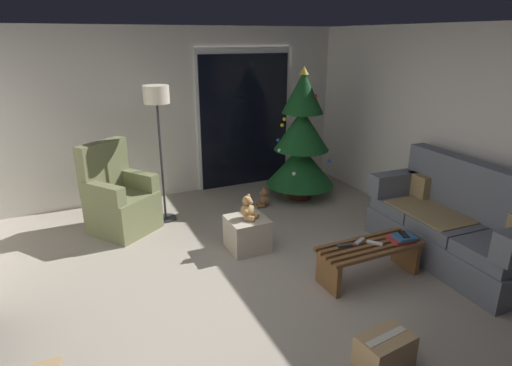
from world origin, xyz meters
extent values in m
plane|color=#9E9384|center=(0.00, 0.00, 0.00)|extent=(7.00, 7.00, 0.00)
cube|color=silver|center=(0.00, 3.06, 1.25)|extent=(5.72, 0.12, 2.50)
cube|color=silver|center=(2.86, 0.00, 1.25)|extent=(0.12, 6.00, 2.50)
cube|color=silver|center=(1.26, 2.99, 1.10)|extent=(1.60, 0.02, 2.20)
cube|color=black|center=(1.26, 2.97, 1.05)|extent=(1.50, 0.02, 2.10)
cube|color=slate|center=(2.25, -0.32, 0.17)|extent=(0.85, 1.93, 0.34)
cube|color=slate|center=(2.20, -0.94, 0.41)|extent=(0.71, 0.63, 0.14)
cube|color=slate|center=(2.23, -0.32, 0.41)|extent=(0.71, 0.63, 0.14)
cube|color=slate|center=(2.26, 0.30, 0.41)|extent=(0.71, 0.63, 0.14)
cube|color=slate|center=(2.55, -0.33, 0.78)|extent=(0.29, 1.91, 0.60)
cube|color=slate|center=(2.29, 0.55, 0.62)|extent=(0.77, 0.23, 0.28)
cube|color=#997F51|center=(2.22, -0.07, 0.49)|extent=(0.64, 0.93, 0.02)
cube|color=#997F51|center=(2.44, 0.37, 0.62)|extent=(0.13, 0.33, 0.28)
cube|color=brown|center=(1.22, -0.43, 0.36)|extent=(1.10, 0.05, 0.04)
cube|color=brown|center=(1.22, -0.34, 0.36)|extent=(1.10, 0.05, 0.04)
cube|color=brown|center=(1.22, -0.26, 0.36)|extent=(1.10, 0.05, 0.04)
cube|color=brown|center=(1.22, -0.17, 0.36)|extent=(1.10, 0.05, 0.04)
cube|color=brown|center=(1.22, -0.08, 0.36)|extent=(1.10, 0.05, 0.04)
cube|color=brown|center=(0.73, -0.26, 0.17)|extent=(0.05, 0.36, 0.34)
cube|color=brown|center=(1.71, -0.26, 0.17)|extent=(0.05, 0.36, 0.34)
cube|color=#ADADB2|center=(1.16, -0.16, 0.39)|extent=(0.16, 0.10, 0.02)
cube|color=#333338|center=(0.97, -0.18, 0.39)|extent=(0.16, 0.07, 0.02)
cube|color=silver|center=(1.27, -0.26, 0.39)|extent=(0.13, 0.15, 0.02)
cube|color=#A32D28|center=(1.56, -0.31, 0.39)|extent=(0.26, 0.23, 0.04)
cube|color=#285684|center=(1.57, -0.34, 0.43)|extent=(0.22, 0.20, 0.03)
cube|color=black|center=(1.58, -0.32, 0.45)|extent=(0.12, 0.16, 0.01)
cylinder|color=#4C1E19|center=(1.75, 2.02, 0.05)|extent=(0.36, 0.36, 0.10)
cylinder|color=brown|center=(1.75, 2.02, 0.16)|extent=(0.08, 0.08, 0.12)
cone|color=#14471E|center=(1.75, 2.02, 0.52)|extent=(1.02, 1.02, 0.60)
cone|color=#14471E|center=(1.75, 2.02, 1.06)|extent=(0.81, 0.81, 0.60)
cone|color=#14471E|center=(1.75, 2.02, 1.60)|extent=(0.60, 0.60, 0.60)
sphere|color=white|center=(1.87, 2.28, 1.15)|extent=(0.06, 0.06, 0.06)
sphere|color=white|center=(1.38, 2.00, 0.79)|extent=(0.06, 0.06, 0.06)
sphere|color=red|center=(1.88, 1.90, 1.55)|extent=(0.06, 0.06, 0.06)
sphere|color=blue|center=(1.50, 2.27, 0.87)|extent=(0.06, 0.06, 0.06)
sphere|color=gold|center=(1.49, 2.14, 1.13)|extent=(0.06, 0.06, 0.06)
sphere|color=blue|center=(2.08, 1.75, 0.61)|extent=(0.06, 0.06, 0.06)
sphere|color=white|center=(1.76, 2.43, 0.67)|extent=(0.06, 0.06, 0.06)
sphere|color=gold|center=(1.50, 2.09, 1.22)|extent=(0.06, 0.06, 0.06)
sphere|color=white|center=(1.45, 1.69, 0.52)|extent=(0.06, 0.06, 0.06)
cone|color=#EAD14C|center=(1.75, 2.02, 1.90)|extent=(0.14, 0.14, 0.12)
cube|color=olive|center=(-0.86, 1.94, 0.16)|extent=(0.95, 0.95, 0.31)
cube|color=olive|center=(-0.86, 1.94, 0.40)|extent=(0.95, 0.95, 0.18)
cube|color=olive|center=(-1.02, 2.16, 0.81)|extent=(0.65, 0.53, 0.64)
cube|color=olive|center=(-0.62, 2.09, 0.60)|extent=(0.45, 0.55, 0.22)
cube|color=olive|center=(-1.08, 1.76, 0.60)|extent=(0.45, 0.55, 0.22)
cylinder|color=#2D2D30|center=(-0.31, 2.08, 0.01)|extent=(0.28, 0.28, 0.02)
cylinder|color=#2D2D30|center=(-0.31, 2.08, 0.80)|extent=(0.03, 0.03, 1.55)
cylinder|color=beige|center=(-0.31, 2.08, 1.67)|extent=(0.32, 0.32, 0.22)
cube|color=#B2A893|center=(0.35, 0.84, 0.19)|extent=(0.44, 0.44, 0.38)
cylinder|color=tan|center=(0.43, 0.82, 0.42)|extent=(0.12, 0.13, 0.06)
cylinder|color=tan|center=(0.35, 0.76, 0.42)|extent=(0.12, 0.13, 0.06)
sphere|color=tan|center=(0.35, 0.84, 0.48)|extent=(0.15, 0.15, 0.15)
sphere|color=tan|center=(0.35, 0.84, 0.60)|extent=(0.11, 0.11, 0.11)
sphere|color=tan|center=(0.38, 0.80, 0.59)|extent=(0.04, 0.04, 0.04)
sphere|color=tan|center=(0.38, 0.86, 0.65)|extent=(0.04, 0.04, 0.04)
sphere|color=tan|center=(0.32, 0.82, 0.65)|extent=(0.04, 0.04, 0.04)
sphere|color=tan|center=(0.42, 0.87, 0.49)|extent=(0.06, 0.06, 0.06)
sphere|color=tan|center=(0.31, 0.78, 0.49)|extent=(0.06, 0.06, 0.06)
cylinder|color=brown|center=(1.03, 1.88, 0.03)|extent=(0.12, 0.09, 0.06)
cylinder|color=brown|center=(1.05, 1.98, 0.03)|extent=(0.12, 0.09, 0.06)
sphere|color=brown|center=(1.10, 1.92, 0.10)|extent=(0.15, 0.15, 0.15)
sphere|color=brown|center=(1.10, 1.92, 0.22)|extent=(0.11, 0.11, 0.11)
sphere|color=#A37A51|center=(1.05, 1.93, 0.21)|extent=(0.04, 0.04, 0.04)
sphere|color=brown|center=(1.09, 1.88, 0.27)|extent=(0.04, 0.04, 0.04)
sphere|color=brown|center=(1.11, 1.96, 0.27)|extent=(0.04, 0.04, 0.04)
sphere|color=brown|center=(1.07, 1.85, 0.11)|extent=(0.06, 0.06, 0.06)
sphere|color=brown|center=(1.10, 1.99, 0.11)|extent=(0.06, 0.06, 0.06)
cube|color=tan|center=(0.54, -1.28, 0.13)|extent=(0.44, 0.31, 0.25)
cube|color=beige|center=(0.54, -1.28, 0.26)|extent=(0.38, 0.10, 0.00)
camera|label=1|loc=(-1.41, -3.19, 2.35)|focal=29.50mm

